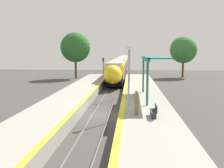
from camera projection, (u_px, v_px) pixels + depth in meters
name	position (u px, v px, depth m)	size (l,w,h in m)	color
ground_plane	(101.00, 115.00, 24.76)	(120.00, 120.00, 0.00)	#423F3D
rail_left	(93.00, 114.00, 24.80)	(0.08, 90.00, 0.15)	slate
rail_right	(110.00, 115.00, 24.71)	(0.08, 90.00, 0.15)	slate
train	(122.00, 63.00, 80.36)	(2.86, 84.68, 3.85)	black
platform_right	(146.00, 110.00, 24.44)	(4.37, 64.00, 1.03)	#9E998E
platform_left	(60.00, 109.00, 24.96)	(4.12, 64.00, 1.03)	#9E998E
platform_bench	(154.00, 110.00, 19.69)	(0.44, 1.68, 0.89)	#2D333D
person_waiting	(137.00, 102.00, 20.25)	(0.36, 0.23, 1.78)	#7F6647
railway_signal	(103.00, 67.00, 50.80)	(0.28, 0.28, 4.44)	#59595E
lamppost_near	(129.00, 72.00, 23.59)	(0.36, 0.20, 4.97)	#9E9EA3
lamppost_mid	(129.00, 66.00, 33.84)	(0.36, 0.20, 4.97)	#9E9EA3
lamppost_far	(130.00, 62.00, 44.10)	(0.36, 0.20, 4.97)	#9E9EA3
lamppost_farthest	(130.00, 60.00, 54.35)	(0.36, 0.20, 4.97)	#9E9EA3
station_canopy	(151.00, 59.00, 27.39)	(2.02, 10.94, 4.09)	#1E6B66
background_tree_left	(75.00, 47.00, 57.54)	(6.15, 6.15, 9.49)	brown
background_tree_right	(183.00, 50.00, 59.84)	(5.72, 5.72, 8.77)	brown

